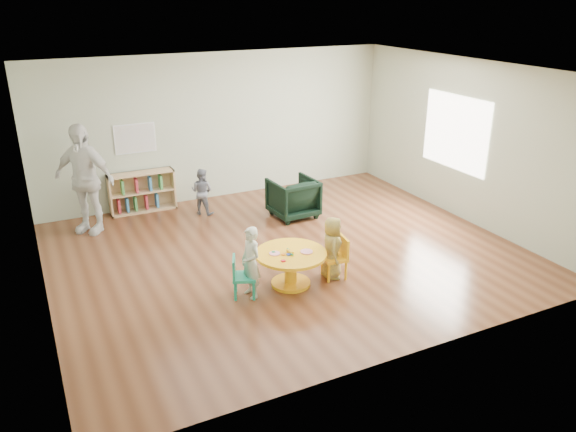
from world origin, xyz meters
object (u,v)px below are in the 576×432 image
object	(u,v)px
armchair	(293,198)
child_left	(251,263)
child_right	(332,248)
adult_caretaker	(84,179)
activity_table	(291,262)
toddler	(202,191)
bookshelf	(141,192)
kid_chair_left	(241,276)
kid_chair_right	(337,256)

from	to	relation	value
armchair	child_left	size ratio (longest dim) A/B	0.79
child_right	adult_caretaker	world-z (taller)	adult_caretaker
armchair	child_right	size ratio (longest dim) A/B	0.86
activity_table	child_right	distance (m)	0.64
activity_table	child_left	bearing A→B (deg)	-175.78
child_right	toddler	distance (m)	3.32
activity_table	bookshelf	bearing A→B (deg)	107.74
child_left	kid_chair_left	bearing A→B (deg)	-120.20
kid_chair_left	adult_caretaker	bearing A→B (deg)	-132.46
bookshelf	child_left	size ratio (longest dim) A/B	1.21
kid_chair_left	child_left	world-z (taller)	child_left
child_right	adult_caretaker	size ratio (longest dim) A/B	0.49
kid_chair_right	armchair	bearing A→B (deg)	-2.53
adult_caretaker	kid_chair_left	bearing A→B (deg)	-23.01
kid_chair_right	child_right	bearing A→B (deg)	80.41
armchair	toddler	xyz separation A→B (m)	(-1.44, 0.85, 0.07)
bookshelf	toddler	bearing A→B (deg)	-34.22
child_left	adult_caretaker	world-z (taller)	adult_caretaker
kid_chair_right	toddler	xyz separation A→B (m)	(-0.95, 3.22, 0.11)
child_left	toddler	world-z (taller)	child_left
armchair	adult_caretaker	size ratio (longest dim) A/B	0.42
armchair	toddler	bearing A→B (deg)	-34.16
kid_chair_left	bookshelf	world-z (taller)	bookshelf
kid_chair_right	toddler	size ratio (longest dim) A/B	0.70
activity_table	kid_chair_right	bearing A→B (deg)	-6.46
bookshelf	activity_table	bearing A→B (deg)	-72.26
kid_chair_right	child_right	xyz separation A→B (m)	(-0.08, 0.03, 0.13)
adult_caretaker	activity_table	bearing A→B (deg)	-13.23
kid_chair_left	armchair	xyz separation A→B (m)	(1.92, 2.28, 0.05)
armchair	child_right	bearing A→B (deg)	73.06
activity_table	kid_chair_right	size ratio (longest dim) A/B	1.63
child_left	bookshelf	bearing A→B (deg)	-178.65
child_right	kid_chair_right	bearing A→B (deg)	-84.38
kid_chair_left	toddler	world-z (taller)	toddler
child_right	adult_caretaker	distance (m)	4.37
armchair	toddler	distance (m)	1.67
armchair	child_left	world-z (taller)	child_left
kid_chair_right	toddler	world-z (taller)	toddler
activity_table	armchair	bearing A→B (deg)	62.64
bookshelf	toddler	world-z (taller)	toddler
bookshelf	armchair	distance (m)	2.84
adult_caretaker	toddler	bearing A→B (deg)	39.75
kid_chair_left	toddler	xyz separation A→B (m)	(0.49, 3.14, 0.13)
kid_chair_right	child_right	size ratio (longest dim) A/B	0.66
activity_table	armchair	xyz separation A→B (m)	(1.19, 2.29, 0.02)
bookshelf	adult_caretaker	size ratio (longest dim) A/B	0.64
armchair	toddler	world-z (taller)	toddler
toddler	activity_table	bearing A→B (deg)	138.86
activity_table	child_right	world-z (taller)	child_right
child_left	kid_chair_right	bearing A→B (deg)	80.95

